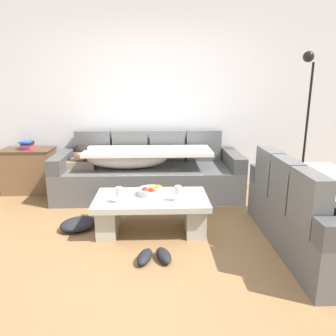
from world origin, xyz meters
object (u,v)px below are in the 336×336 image
Objects in this scene: wine_glass_near_left at (119,192)px; crumpled_garment at (78,224)px; side_cabinet at (29,170)px; couch_near_window at (320,214)px; fruit_bowl at (151,191)px; pair_of_shoes at (154,256)px; coffee_table at (151,209)px; open_magazine at (184,197)px; couch_along_wall at (145,173)px; floor_lamp at (305,117)px; book_stack_on_cabinet at (27,145)px; wine_glass_near_right at (178,191)px.

wine_glass_near_left reaches higher than crumpled_garment.
couch_near_window is at bearing -27.79° from side_cabinet.
pair_of_shoes is (0.03, -0.71, -0.38)m from fruit_bowl.
fruit_bowl is 0.40m from wine_glass_near_left.
couch_near_window is 1.70m from fruit_bowl.
open_magazine is (0.34, -0.03, 0.15)m from coffee_table.
couch_near_window is at bearing -42.53° from couch_along_wall.
book_stack_on_cabinet is at bearing 175.57° from floor_lamp.
fruit_bowl is 1.00× the size of open_magazine.
couch_near_window is at bearing -14.69° from coffee_table.
open_magazine is 2.56m from side_cabinet.
open_magazine is (-1.28, 0.40, 0.05)m from couch_near_window.
wine_glass_near_left is at bearing 82.35° from couch_near_window.
coffee_table is 0.67m from pair_of_shoes.
couch_near_window reaches higher than side_cabinet.
fruit_bowl is at bearing -36.18° from book_stack_on_cabinet.
wine_glass_near_right is (0.28, -0.21, 0.07)m from fruit_bowl.
wine_glass_near_right is (0.59, 0.02, 0.00)m from wine_glass_near_left.
coffee_table is 0.62× the size of floor_lamp.
wine_glass_near_left is at bearing -46.44° from book_stack_on_cabinet.
wine_glass_near_left is 0.46× the size of pair_of_shoes.
floor_lamp is at bearing -4.43° from book_stack_on_cabinet.
floor_lamp is 2.88m from pair_of_shoes.
book_stack_on_cabinet reaches higher than wine_glass_near_right.
floor_lamp is (0.45, 1.50, 0.78)m from couch_near_window.
coffee_table is at bearing -85.16° from couch_along_wall.
side_cabinet is at bearing 172.49° from couch_along_wall.
crumpled_garment is at bearing 176.35° from coffee_table.
couch_near_window reaches higher than book_stack_on_cabinet.
open_magazine is 0.70× the size of crumpled_garment.
coffee_table is at bearing -37.48° from side_cabinet.
book_stack_on_cabinet is 0.12× the size of floor_lamp.
crumpled_garment is at bearing 78.88° from couch_near_window.
floor_lamp reaches higher than coffee_table.
floor_lamp is (1.80, 1.22, 0.62)m from wine_glass_near_right.
book_stack_on_cabinet is at bearing 142.38° from coffee_table.
couch_near_window is 10.70× the size of wine_glass_near_left.
pair_of_shoes is (-1.59, -0.21, -0.29)m from couch_near_window.
pair_of_shoes is 0.90× the size of crumpled_garment.
open_magazine is 0.39× the size of side_cabinet.
book_stack_on_cabinet is 2.79m from pair_of_shoes.
wine_glass_near_left is at bearing -143.51° from fruit_bowl.
floor_lamp is at bearing -16.73° from couch_near_window.
fruit_bowl is at bearing 1.42° from crumpled_garment.
fruit_bowl reaches higher than pair_of_shoes.
crumpled_garment is at bearing -160.42° from floor_lamp.
couch_along_wall is at bearing 94.84° from coffee_table.
coffee_table is 2.30m from book_stack_on_cabinet.
couch_along_wall reaches higher than wine_glass_near_left.
fruit_bowl is 0.80m from pair_of_shoes.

